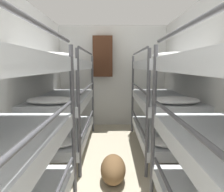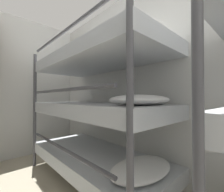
% 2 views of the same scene
% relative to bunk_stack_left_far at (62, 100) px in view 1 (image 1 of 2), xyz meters
% --- Properties ---
extents(wall_back, '(2.56, 0.06, 2.31)m').
position_rel_bunk_stack_left_far_xyz_m(wall_back, '(0.81, 1.50, 0.30)').
color(wall_back, silver).
rests_on(wall_back, ground_plane).
extents(bunk_stack_left_far, '(0.82, 1.84, 1.64)m').
position_rel_bunk_stack_left_far_xyz_m(bunk_stack_left_far, '(0.00, 0.00, 0.00)').
color(bunk_stack_left_far, '#4C4C51').
rests_on(bunk_stack_left_far, ground_plane).
extents(bunk_stack_right_far, '(0.82, 1.84, 1.64)m').
position_rel_bunk_stack_left_far_xyz_m(bunk_stack_right_far, '(1.63, 0.00, 0.00)').
color(bunk_stack_right_far, '#4C4C51').
rests_on(bunk_stack_right_far, ground_plane).
extents(duffel_bag, '(0.31, 0.52, 0.31)m').
position_rel_bunk_stack_left_far_xyz_m(duffel_bag, '(0.82, -0.92, -0.70)').
color(duffel_bag, brown).
rests_on(duffel_bag, ground_plane).
extents(hanging_coat, '(0.44, 0.12, 0.90)m').
position_rel_bunk_stack_left_far_xyz_m(hanging_coat, '(0.59, 1.35, 0.76)').
color(hanging_coat, '#472819').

